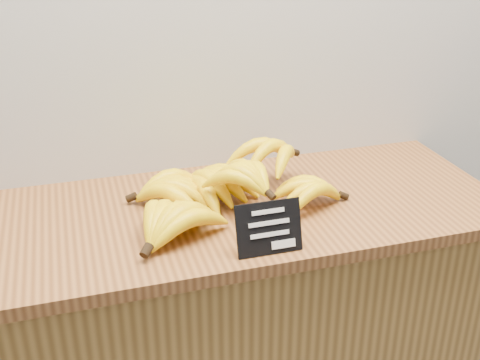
% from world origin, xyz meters
% --- Properties ---
extents(counter, '(1.29, 0.50, 0.90)m').
position_xyz_m(counter, '(-0.08, 2.75, 0.45)').
color(counter, olive).
rests_on(counter, ground).
extents(counter_top, '(1.30, 0.54, 0.03)m').
position_xyz_m(counter_top, '(-0.08, 2.75, 0.92)').
color(counter_top, brown).
rests_on(counter_top, counter).
extents(chalkboard_sign, '(0.14, 0.04, 0.11)m').
position_xyz_m(chalkboard_sign, '(-0.07, 2.53, 0.98)').
color(chalkboard_sign, black).
rests_on(chalkboard_sign, counter_top).
extents(banana_pile, '(0.57, 0.37, 0.12)m').
position_xyz_m(banana_pile, '(-0.11, 2.75, 0.98)').
color(banana_pile, yellow).
rests_on(banana_pile, counter_top).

